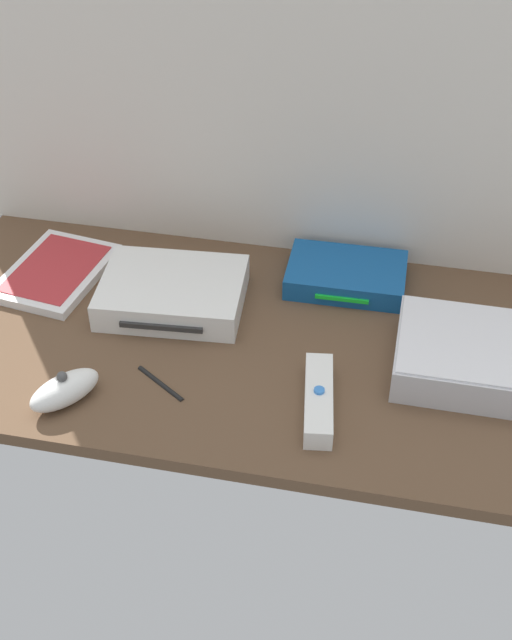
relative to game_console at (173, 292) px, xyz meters
The scene contains 9 objects.
ground_plane 15.52cm from the game_console, 23.27° to the right, with size 100.00×48.00×2.00cm, color brown.
back_wall 37.80cm from the game_console, 53.12° to the left, with size 110.00×1.20×64.00cm, color silver.
game_console is the anchor object (origin of this frame).
mini_computer 42.49cm from the game_console, ahead, with size 17.11×17.11×5.30cm.
game_case 20.28cm from the game_console, behind, with size 16.18×20.75×1.56cm.
network_router 26.86cm from the game_console, 22.58° to the left, with size 18.15×12.57×3.40cm.
remote_wand 30.10cm from the game_console, 35.23° to the right, with size 5.61×15.16×3.40cm.
remote_nunchuk 24.17cm from the game_console, 109.47° to the right, with size 9.58×10.61×5.10cm.
stylus_pen 17.53cm from the game_console, 79.65° to the right, with size 0.70×0.70×9.00cm, color black.
Camera 1 is at (18.49, -89.47, 78.75)cm, focal length 47.47 mm.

